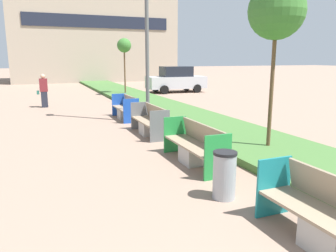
# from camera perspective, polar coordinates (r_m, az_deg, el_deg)

# --- Properties ---
(planter_grass_strip) EXTENTS (2.80, 120.00, 0.18)m
(planter_grass_strip) POSITION_cam_1_polar(r_m,az_deg,el_deg) (13.08, 3.74, 1.38)
(planter_grass_strip) COLOR #426B33
(planter_grass_strip) RESTS_ON ground
(building_backdrop) EXTENTS (16.92, 7.95, 10.83)m
(building_backdrop) POSITION_cam_1_polar(r_m,az_deg,el_deg) (38.35, -12.94, 15.91)
(building_backdrop) COLOR tan
(building_backdrop) RESTS_ON ground
(bench_teal_frame) EXTENTS (0.65, 2.24, 0.94)m
(bench_teal_frame) POSITION_cam_1_polar(r_m,az_deg,el_deg) (4.81, 26.87, -15.07)
(bench_teal_frame) COLOR #ADA8A0
(bench_teal_frame) RESTS_ON ground
(bench_green_frame) EXTENTS (0.65, 2.24, 0.94)m
(bench_green_frame) POSITION_cam_1_polar(r_m,az_deg,el_deg) (7.70, 4.72, -3.85)
(bench_green_frame) COLOR #ADA8A0
(bench_green_frame) RESTS_ON ground
(bench_grey_frame) EXTENTS (0.65, 2.03, 0.94)m
(bench_grey_frame) POSITION_cam_1_polar(r_m,az_deg,el_deg) (10.59, -3.16, 0.44)
(bench_grey_frame) COLOR #ADA8A0
(bench_grey_frame) RESTS_ON ground
(bench_blue_frame) EXTENTS (0.65, 1.95, 0.94)m
(bench_blue_frame) POSITION_cam_1_polar(r_m,az_deg,el_deg) (13.44, -7.37, 2.76)
(bench_blue_frame) COLOR #ADA8A0
(bench_blue_frame) RESTS_ON ground
(litter_bin) EXTENTS (0.42, 0.42, 0.85)m
(litter_bin) POSITION_cam_1_polar(r_m,az_deg,el_deg) (5.89, 9.79, -8.40)
(litter_bin) COLOR #9EA0A5
(litter_bin) RESTS_ON ground
(sapling_tree_near) EXTENTS (1.39, 1.39, 4.26)m
(sapling_tree_near) POSITION_cam_1_polar(r_m,az_deg,el_deg) (8.83, 18.38, 18.34)
(sapling_tree_near) COLOR brown
(sapling_tree_near) RESTS_ON ground
(sapling_tree_far) EXTENTS (0.92, 0.92, 3.71)m
(sapling_tree_far) POSITION_cam_1_polar(r_m,az_deg,el_deg) (22.02, -7.64, 13.58)
(sapling_tree_far) COLOR brown
(sapling_tree_far) RESTS_ON ground
(pedestrian_walking) EXTENTS (0.53, 0.24, 1.67)m
(pedestrian_walking) POSITION_cam_1_polar(r_m,az_deg,el_deg) (17.59, -20.85, 5.78)
(pedestrian_walking) COLOR #232633
(pedestrian_walking) RESTS_ON ground
(parked_car_distant) EXTENTS (4.27, 2.00, 1.86)m
(parked_car_distant) POSITION_cam_1_polar(r_m,az_deg,el_deg) (23.91, 1.40, 8.08)
(parked_car_distant) COLOR #B7BABF
(parked_car_distant) RESTS_ON ground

